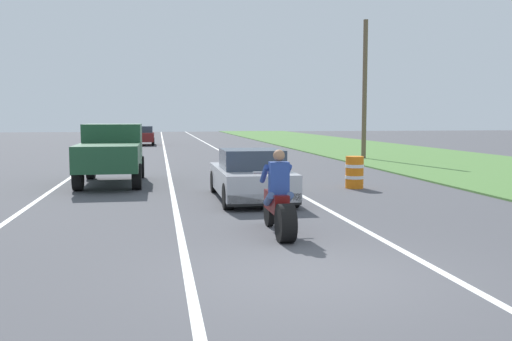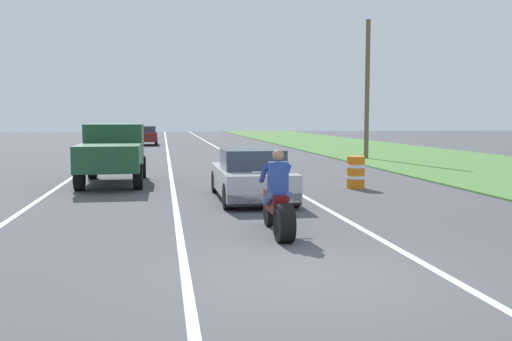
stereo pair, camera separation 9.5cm
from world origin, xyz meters
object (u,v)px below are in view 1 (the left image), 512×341
motorcycle_with_rider (279,204)px  pickup_truck_left_lane_dark_green (111,151)px  distant_car_far_ahead (143,135)px  sports_car_silver (251,176)px  construction_barrel_nearest (354,172)px

motorcycle_with_rider → pickup_truck_left_lane_dark_green: size_ratio=0.46×
pickup_truck_left_lane_dark_green → distant_car_far_ahead: 26.84m
sports_car_silver → construction_barrel_nearest: sports_car_silver is taller
sports_car_silver → pickup_truck_left_lane_dark_green: size_ratio=0.90×
motorcycle_with_rider → pickup_truck_left_lane_dark_green: pickup_truck_left_lane_dark_green is taller
sports_car_silver → pickup_truck_left_lane_dark_green: bearing=132.5°
motorcycle_with_rider → distant_car_far_ahead: motorcycle_with_rider is taller
motorcycle_with_rider → sports_car_silver: size_ratio=0.51×
motorcycle_with_rider → sports_car_silver: (0.23, 4.72, 0.04)m
pickup_truck_left_lane_dark_green → distant_car_far_ahead: size_ratio=1.20×
pickup_truck_left_lane_dark_green → distant_car_far_ahead: pickup_truck_left_lane_dark_green is taller
pickup_truck_left_lane_dark_green → sports_car_silver: bearing=-47.5°
pickup_truck_left_lane_dark_green → construction_barrel_nearest: (7.57, -2.41, -0.60)m
pickup_truck_left_lane_dark_green → construction_barrel_nearest: pickup_truck_left_lane_dark_green is taller
sports_car_silver → distant_car_far_ahead: (-3.67, 31.18, 0.14)m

